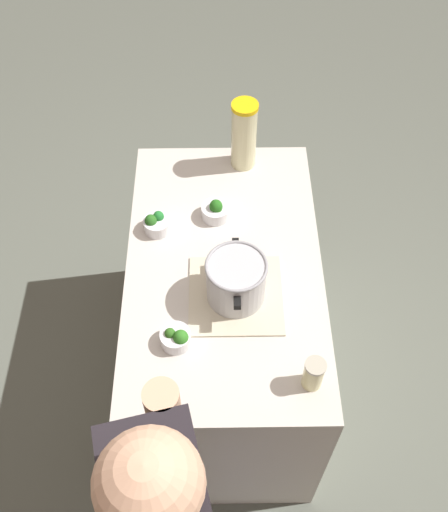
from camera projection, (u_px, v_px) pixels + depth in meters
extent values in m
plane|color=#62685D|center=(224.00, 370.00, 2.92)|extent=(8.00, 8.00, 0.00)
cube|color=beige|center=(224.00, 324.00, 2.57)|extent=(1.25, 0.73, 0.88)
cube|color=beige|center=(236.00, 295.00, 2.13)|extent=(0.34, 0.33, 0.01)
cylinder|color=#B7B7BC|center=(236.00, 281.00, 2.06)|extent=(0.21, 0.21, 0.17)
torus|color=#99999E|center=(237.00, 266.00, 1.99)|extent=(0.21, 0.21, 0.01)
cube|color=black|center=(235.00, 244.00, 2.09)|extent=(0.04, 0.02, 0.02)
cube|color=black|center=(237.00, 303.00, 1.95)|extent=(0.04, 0.02, 0.02)
cylinder|color=beige|center=(244.00, 137.00, 2.42)|extent=(0.10, 0.10, 0.29)
cylinder|color=yellow|center=(245.00, 106.00, 2.29)|extent=(0.11, 0.11, 0.02)
ellipsoid|color=yellow|center=(245.00, 124.00, 2.35)|extent=(0.04, 0.04, 0.01)
cylinder|color=beige|center=(313.00, 375.00, 1.88)|extent=(0.07, 0.07, 0.12)
cylinder|color=#B2AD99|center=(316.00, 366.00, 1.83)|extent=(0.07, 0.07, 0.01)
cylinder|color=silver|center=(157.00, 225.00, 2.29)|extent=(0.10, 0.10, 0.05)
ellipsoid|color=#22762D|center=(159.00, 217.00, 2.28)|extent=(0.04, 0.04, 0.05)
ellipsoid|color=#296720|center=(151.00, 221.00, 2.27)|extent=(0.05, 0.05, 0.05)
cylinder|color=silver|center=(216.00, 212.00, 2.34)|extent=(0.11, 0.11, 0.05)
ellipsoid|color=#2F7720|center=(217.00, 210.00, 2.31)|extent=(0.04, 0.04, 0.04)
ellipsoid|color=#24671B|center=(216.00, 206.00, 2.31)|extent=(0.05, 0.05, 0.06)
cylinder|color=silver|center=(176.00, 338.00, 2.00)|extent=(0.10, 0.10, 0.05)
ellipsoid|color=#327B23|center=(181.00, 338.00, 1.97)|extent=(0.05, 0.05, 0.06)
ellipsoid|color=#2F651E|center=(170.00, 334.00, 1.98)|extent=(0.04, 0.04, 0.04)
sphere|color=tan|center=(149.00, 484.00, 1.03)|extent=(0.20, 0.20, 0.20)
cylinder|color=tan|center=(166.00, 421.00, 1.36)|extent=(0.08, 0.08, 0.30)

